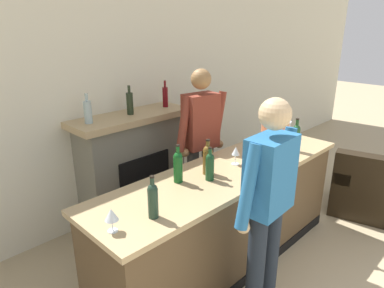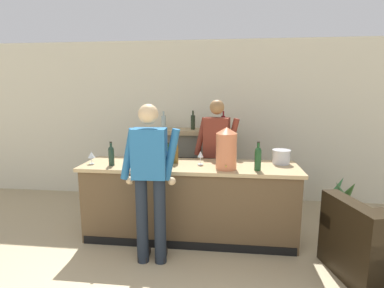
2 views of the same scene
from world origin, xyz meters
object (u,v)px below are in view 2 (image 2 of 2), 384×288
Objects in this scene: person_customer at (150,178)px; person_bartender at (216,154)px; fireplace_stone at (193,165)px; wine_glass_front_left at (200,155)px; potted_plant_corner at (343,200)px; wine_bottle_merlot_tall at (175,152)px; wine_bottle_burgundy_dark at (111,155)px; armchair_black at (369,251)px; copper_dispenser at (226,148)px; wine_bottle_riesling_slim at (154,151)px; ice_bucket_steel at (281,157)px; wine_glass_by_dispenser at (91,155)px; wine_bottle_chardonnay_pale at (168,155)px.

person_bartender is at bearing 62.31° from person_customer.
fireplace_stone is at bearing 121.38° from person_bartender.
potted_plant_corner is at bearing 22.23° from wine_glass_front_left.
wine_bottle_burgundy_dark is (-0.77, -0.22, -0.01)m from wine_bottle_merlot_tall.
armchair_black is at bearing -18.12° from wine_bottle_merlot_tall.
wine_bottle_merlot_tall is at bearing 160.72° from copper_dispenser.
wine_bottle_burgundy_dark is at bearing -120.62° from fireplace_stone.
person_bartender reaches higher than wine_bottle_burgundy_dark.
wine_glass_front_left is at bearing 9.25° from wine_bottle_burgundy_dark.
wine_bottle_merlot_tall is at bearing -11.69° from wine_bottle_riesling_slim.
wine_bottle_merlot_tall is (-0.51, -0.57, 0.13)m from person_bartender.
wine_bottle_merlot_tall is at bearing -94.44° from fireplace_stone.
person_customer is 1.43m from person_bartender.
wine_bottle_burgundy_dark is at bearing 142.15° from person_customer.
person_customer reaches higher than potted_plant_corner.
copper_dispenser is 0.40m from wine_glass_front_left.
copper_dispenser is (-1.77, -1.04, 0.95)m from potted_plant_corner.
ice_bucket_steel is at bearing 8.75° from wine_glass_front_left.
person_customer is at bearing -126.42° from wine_glass_front_left.
wine_bottle_merlot_tall is at bearing 9.22° from wine_glass_by_dispenser.
potted_plant_corner is at bearing 30.56° from copper_dispenser.
ice_bucket_steel is at bearing 9.01° from wine_bottle_burgundy_dark.
person_customer is 1.72m from ice_bucket_steel.
person_customer is 7.64× the size of ice_bucket_steel.
person_customer is at bearing -30.41° from wine_glass_by_dispenser.
wine_bottle_chardonnay_pale reaches higher than wine_glass_front_left.
fireplace_stone is 1.64× the size of armchair_black.
copper_dispenser reaches higher than wine_bottle_riesling_slim.
copper_dispenser is 1.77× the size of wine_bottle_chardonnay_pale.
wine_bottle_chardonnay_pale is at bearing 4.39° from wine_glass_by_dispenser.
person_customer is (-2.29, -0.00, 0.70)m from armchair_black.
copper_dispenser is at bearing -17.03° from wine_bottle_riesling_slim.
armchair_black is 1.54m from potted_plant_corner.
armchair_black is 2.40m from person_customer.
copper_dispenser is at bearing 30.17° from person_customer.
person_bartender is 11.22× the size of wine_glass_by_dispenser.
person_bartender reaches higher than wine_glass_front_left.
armchair_black is 2.40m from wine_bottle_merlot_tall.
person_bartender is at bearing 32.43° from wine_bottle_riesling_slim.
fireplace_stone is 1.75m from ice_bucket_steel.
wine_glass_by_dispenser is (-0.28, 0.05, -0.02)m from wine_bottle_burgundy_dark.
wine_glass_front_left is at bearing 159.97° from armchair_black.
fireplace_stone is 5.09× the size of wine_bottle_merlot_tall.
wine_bottle_riesling_slim reaches higher than wine_bottle_burgundy_dark.
wine_bottle_riesling_slim is 2.02× the size of wine_glass_by_dispenser.
wine_glass_by_dispenser is (-0.90, 0.53, 0.11)m from person_customer.
person_customer is at bearing -179.99° from armchair_black.
potted_plant_corner is 0.35× the size of person_bartender.
copper_dispenser is (0.15, -0.80, 0.25)m from person_bartender.
wine_bottle_chardonnay_pale is at bearing 10.21° from wine_bottle_burgundy_dark.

